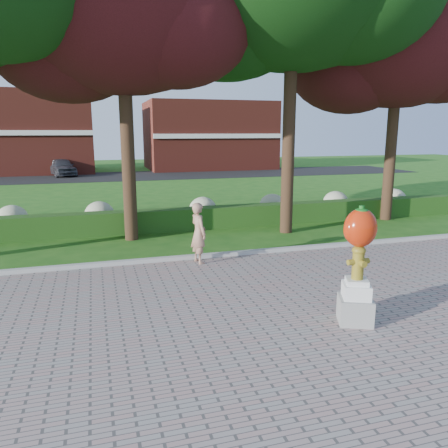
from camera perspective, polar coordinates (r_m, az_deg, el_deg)
name	(u,v)px	position (r m, az deg, el deg)	size (l,w,h in m)	color
ground	(245,295)	(9.96, 2.77, -9.23)	(100.00, 100.00, 0.00)	#205816
walkway	(340,395)	(6.71, 14.91, -20.72)	(40.00, 14.00, 0.04)	gray
curb	(211,256)	(12.66, -1.72, -4.20)	(40.00, 0.18, 0.15)	#ADADA5
lawn_hedge	(183,219)	(16.37, -5.32, 0.66)	(24.00, 0.70, 0.80)	#1D4C15
hydrangea_row	(192,210)	(17.42, -4.14, 1.87)	(20.10, 1.10, 0.99)	#ADB78B
street	(133,176)	(37.06, -11.75, 6.18)	(50.00, 8.00, 0.02)	black
building_left	(10,133)	(43.31, -26.21, 10.66)	(14.00, 8.00, 7.00)	maroon
building_right	(208,136)	(44.17, -2.04, 11.47)	(12.00, 8.00, 6.40)	maroon
tree_mid_left	(118,9)	(15.32, -13.70, 25.64)	(8.25, 7.04, 10.69)	black
tree_far_right	(396,43)	(19.46, 21.52, 21.17)	(7.88, 6.72, 10.21)	black
hydrant_sculpture	(358,262)	(8.49, 17.12, -4.76)	(0.80, 0.80, 2.25)	gray
woman	(199,233)	(11.97, -3.34, -1.17)	(0.61, 0.40, 1.68)	#A87960
parked_car	(62,167)	(38.64, -20.43, 7.01)	(1.72, 4.27, 1.46)	#414349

